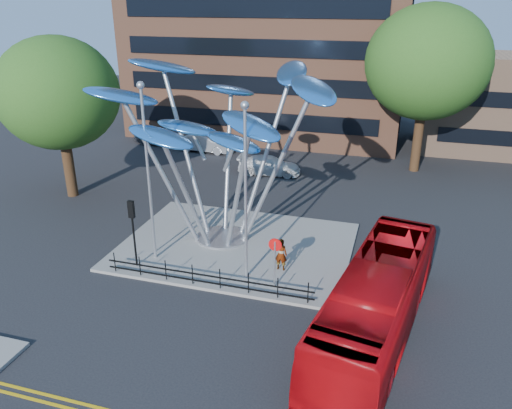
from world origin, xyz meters
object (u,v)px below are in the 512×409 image
(traffic_light_island, at_px, (132,220))
(no_entry_sign_island, at_px, (275,255))
(street_lamp_left, at_px, (147,159))
(parked_car_left, at_px, (160,136))
(pedestrian, at_px, (281,254))
(leaf_sculpture, at_px, (219,116))
(street_lamp_right, at_px, (245,178))
(parked_car_right, at_px, (269,165))
(red_bus, at_px, (377,302))
(tree_right, at_px, (427,63))
(parked_car_mid, at_px, (206,142))
(tree_left, at_px, (58,94))

(traffic_light_island, relative_size, no_entry_sign_island, 1.40)
(street_lamp_left, relative_size, parked_car_left, 1.82)
(pedestrian, bearing_deg, leaf_sculpture, -30.95)
(street_lamp_right, xyz_separation_m, parked_car_right, (-2.96, 15.00, -4.41))
(traffic_light_island, bearing_deg, red_bus, -10.04)
(street_lamp_right, height_order, no_entry_sign_island, street_lamp_right)
(tree_right, distance_m, traffic_light_island, 24.06)
(leaf_sculpture, xyz_separation_m, red_bus, (8.67, -6.24, -5.31))
(pedestrian, bearing_deg, red_bus, 143.70)
(street_lamp_left, distance_m, red_bus, 12.12)
(red_bus, height_order, parked_car_mid, red_bus)
(street_lamp_left, distance_m, traffic_light_island, 2.96)
(red_bus, relative_size, pedestrian, 6.82)
(tree_right, relative_size, red_bus, 1.08)
(no_entry_sign_island, bearing_deg, red_bus, -24.23)
(leaf_sculpture, relative_size, traffic_light_island, 3.71)
(street_lamp_right, distance_m, parked_car_left, 25.07)
(leaf_sculpture, xyz_separation_m, pedestrian, (3.96, -2.54, -5.90))
(red_bus, bearing_deg, street_lamp_left, 174.31)
(leaf_sculpture, relative_size, street_lamp_left, 1.45)
(street_lamp_right, xyz_separation_m, pedestrian, (1.39, 1.14, -4.12))
(leaf_sculpture, height_order, parked_car_right, leaf_sculpture)
(street_lamp_left, height_order, parked_car_left, street_lamp_left)
(red_bus, bearing_deg, street_lamp_right, 166.98)
(tree_right, distance_m, no_entry_sign_island, 21.31)
(street_lamp_left, distance_m, no_entry_sign_island, 7.47)
(no_entry_sign_island, distance_m, red_bus, 5.05)
(tree_left, distance_m, no_entry_sign_island, 18.35)
(street_lamp_right, height_order, parked_car_mid, street_lamp_right)
(traffic_light_island, height_order, parked_car_right, traffic_light_island)
(street_lamp_left, bearing_deg, pedestrian, 5.68)
(leaf_sculpture, bearing_deg, street_lamp_right, -55.09)
(pedestrian, relative_size, parked_car_right, 0.35)
(parked_car_mid, distance_m, parked_car_right, 7.94)
(no_entry_sign_island, bearing_deg, parked_car_right, 106.07)
(parked_car_mid, bearing_deg, pedestrian, -145.48)
(red_bus, bearing_deg, traffic_light_island, 179.66)
(no_entry_sign_island, distance_m, pedestrian, 1.83)
(parked_car_mid, bearing_deg, parked_car_left, 82.47)
(street_lamp_left, xyz_separation_m, traffic_light_island, (-0.50, -1.00, -2.74))
(street_lamp_right, relative_size, pedestrian, 5.06)
(pedestrian, height_order, parked_car_left, pedestrian)
(parked_car_left, relative_size, parked_car_right, 1.03)
(traffic_light_island, distance_m, pedestrian, 7.27)
(tree_left, xyz_separation_m, no_entry_sign_island, (16.00, -7.48, -4.98))
(leaf_sculpture, height_order, pedestrian, leaf_sculpture)
(leaf_sculpture, distance_m, red_bus, 11.93)
(street_lamp_right, bearing_deg, parked_car_left, 125.93)
(traffic_light_island, bearing_deg, parked_car_left, 113.69)
(parked_car_right, bearing_deg, no_entry_sign_island, -169.31)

